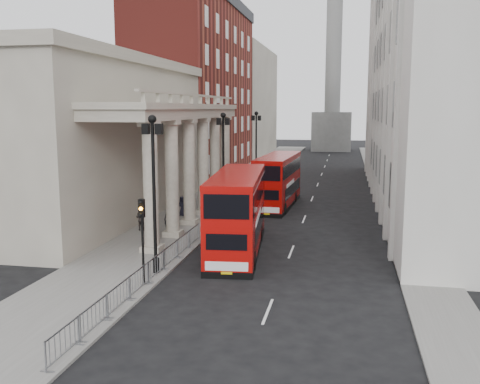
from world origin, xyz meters
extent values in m
plane|color=black|center=(0.00, 0.00, 0.00)|extent=(260.00, 260.00, 0.00)
cube|color=slate|center=(-3.00, 30.00, 0.06)|extent=(6.00, 140.00, 0.12)
cube|color=slate|center=(13.50, 30.00, 0.06)|extent=(3.00, 140.00, 0.12)
cube|color=slate|center=(-0.05, 30.00, 0.07)|extent=(0.20, 140.00, 0.14)
cube|color=gray|center=(-10.50, 18.00, 6.00)|extent=(9.00, 28.00, 12.00)
cube|color=maroon|center=(-10.50, 48.00, 11.00)|extent=(9.00, 32.00, 22.00)
cube|color=gray|center=(-10.50, 80.00, 10.00)|extent=(9.00, 30.00, 20.00)
cube|color=beige|center=(16.00, 32.00, 12.50)|extent=(8.00, 55.00, 25.00)
cube|color=#60605E|center=(6.00, 92.00, 4.00)|extent=(8.00, 8.00, 8.00)
cylinder|color=#60605E|center=(6.00, 92.00, 29.00)|extent=(3.20, 3.20, 42.00)
cylinder|color=black|center=(-0.60, 4.00, 0.52)|extent=(0.36, 0.36, 0.80)
cylinder|color=black|center=(-0.60, 4.00, 4.12)|extent=(0.18, 0.18, 8.00)
sphere|color=black|center=(-0.60, 4.00, 8.22)|extent=(0.44, 0.44, 0.44)
cube|color=black|center=(-0.25, 4.00, 7.72)|extent=(0.35, 0.35, 0.55)
cube|color=black|center=(-0.95, 4.00, 7.72)|extent=(0.35, 0.35, 0.55)
cylinder|color=black|center=(-0.60, 20.00, 0.52)|extent=(0.36, 0.36, 0.80)
cylinder|color=black|center=(-0.60, 20.00, 4.12)|extent=(0.18, 0.18, 8.00)
sphere|color=black|center=(-0.60, 20.00, 8.22)|extent=(0.44, 0.44, 0.44)
cube|color=black|center=(-0.25, 20.00, 7.72)|extent=(0.35, 0.35, 0.55)
cube|color=black|center=(-0.95, 20.00, 7.72)|extent=(0.35, 0.35, 0.55)
cylinder|color=black|center=(-0.60, 36.00, 0.52)|extent=(0.36, 0.36, 0.80)
cylinder|color=black|center=(-0.60, 36.00, 4.12)|extent=(0.18, 0.18, 8.00)
sphere|color=black|center=(-0.60, 36.00, 8.22)|extent=(0.44, 0.44, 0.44)
cube|color=black|center=(-0.25, 36.00, 7.72)|extent=(0.35, 0.35, 0.55)
cube|color=black|center=(-0.95, 36.00, 7.72)|extent=(0.35, 0.35, 0.55)
cylinder|color=black|center=(-0.50, 2.00, 1.82)|extent=(0.12, 0.12, 3.40)
cube|color=black|center=(-0.50, 2.00, 3.97)|extent=(0.28, 0.22, 0.90)
sphere|color=black|center=(-0.50, 1.87, 4.27)|extent=(0.18, 0.18, 0.18)
sphere|color=orange|center=(-0.50, 1.87, 3.97)|extent=(0.18, 0.18, 0.18)
sphere|color=black|center=(-0.50, 1.87, 3.67)|extent=(0.18, 0.18, 0.18)
cube|color=gray|center=(-0.35, -6.00, 0.67)|extent=(0.50, 2.30, 1.10)
cube|color=gray|center=(-0.35, -3.65, 0.67)|extent=(0.50, 2.30, 1.10)
cube|color=gray|center=(-0.35, -1.30, 0.67)|extent=(0.50, 2.30, 1.10)
cube|color=gray|center=(-0.35, 1.05, 0.67)|extent=(0.50, 2.30, 1.10)
cube|color=gray|center=(-0.35, 3.40, 0.67)|extent=(0.50, 2.30, 1.10)
cube|color=gray|center=(-0.35, 5.75, 0.67)|extent=(0.50, 2.30, 1.10)
cube|color=gray|center=(-0.35, 8.10, 0.67)|extent=(0.50, 2.30, 1.10)
cube|color=gray|center=(-0.35, 10.45, 0.67)|extent=(0.50, 2.30, 1.10)
cube|color=#A90A07|center=(2.71, 9.53, 1.44)|extent=(3.77, 11.44, 2.14)
cube|color=#A90A07|center=(2.71, 9.53, 3.66)|extent=(3.77, 11.44, 1.87)
cube|color=#A90A07|center=(2.71, 9.53, 4.73)|extent=(3.82, 11.48, 0.27)
cube|color=black|center=(2.71, 9.53, 0.19)|extent=(3.80, 11.44, 0.37)
cube|color=black|center=(2.71, 9.53, 1.71)|extent=(3.63, 9.32, 1.07)
cube|color=black|center=(2.71, 9.53, 3.77)|extent=(3.77, 10.81, 1.18)
cube|color=white|center=(3.27, 3.95, 0.70)|extent=(2.24, 0.29, 0.48)
cube|color=yellow|center=(3.27, 3.94, 0.34)|extent=(0.59, 0.10, 0.14)
cylinder|color=black|center=(1.90, 5.53, 0.53)|extent=(0.45, 1.10, 1.07)
cylinder|color=black|center=(4.30, 5.77, 0.53)|extent=(0.45, 1.10, 1.07)
cylinder|color=black|center=(1.25, 12.02, 0.53)|extent=(0.45, 1.10, 1.07)
cylinder|color=black|center=(3.65, 12.26, 0.53)|extent=(0.45, 1.10, 1.07)
cube|color=#9A0907|center=(3.23, 25.25, 1.37)|extent=(3.06, 10.75, 2.03)
cube|color=#9A0907|center=(3.23, 25.25, 3.47)|extent=(3.06, 10.75, 1.77)
cube|color=#9A0907|center=(3.23, 25.25, 4.48)|extent=(3.10, 10.80, 0.25)
cube|color=black|center=(3.23, 25.25, 0.18)|extent=(3.08, 10.76, 0.35)
cube|color=black|center=(3.23, 25.25, 1.62)|extent=(3.02, 8.73, 1.01)
cube|color=black|center=(3.23, 25.25, 3.57)|extent=(3.09, 10.15, 1.11)
cube|color=white|center=(2.96, 19.94, 0.66)|extent=(2.13, 0.17, 0.46)
cube|color=yellow|center=(2.96, 19.93, 0.32)|extent=(0.56, 0.07, 0.13)
cylinder|color=black|center=(1.90, 21.61, 0.51)|extent=(0.37, 1.03, 1.01)
cylinder|color=black|center=(4.19, 21.50, 0.51)|extent=(0.37, 1.03, 1.01)
cylinder|color=black|center=(2.21, 27.78, 0.51)|extent=(0.37, 1.03, 1.01)
cylinder|color=black|center=(4.50, 27.67, 0.51)|extent=(0.37, 1.03, 1.01)
imported|color=black|center=(-3.14, 13.44, 0.94)|extent=(0.67, 0.51, 1.63)
imported|color=black|center=(-5.10, 13.31, 1.00)|extent=(0.93, 0.76, 1.76)
imported|color=black|center=(-3.80, 18.94, 0.92)|extent=(0.93, 0.82, 1.59)
camera|label=1|loc=(9.16, -22.03, 8.76)|focal=40.00mm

